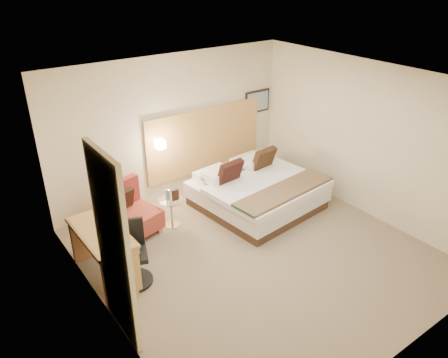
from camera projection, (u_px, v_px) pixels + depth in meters
floor at (256, 253)px, 6.89m from camera, size 4.80×5.00×0.02m
ceiling at (264, 82)px, 5.67m from camera, size 4.80×5.00×0.02m
wall_back at (172, 127)px, 8.10m from camera, size 4.80×0.02×2.70m
wall_front at (418, 264)px, 4.47m from camera, size 4.80×0.02×2.70m
wall_left at (99, 231)px, 5.02m from camera, size 0.02×5.00×2.70m
wall_right at (366, 140)px, 7.55m from camera, size 0.02×5.00×2.70m
headboard_panel at (205, 140)px, 8.61m from camera, size 2.60×0.04×1.30m
art_frame at (257, 101)px, 9.07m from camera, size 0.62×0.03×0.47m
art_canvas at (258, 102)px, 9.05m from camera, size 0.54×0.01×0.39m
lamp_arm at (159, 143)px, 7.94m from camera, size 0.02×0.12×0.02m
lamp_shade at (160, 144)px, 7.89m from camera, size 0.15×0.15×0.15m
curtain at (114, 249)px, 4.92m from camera, size 0.06×0.90×2.42m
bottle_a at (167, 194)px, 7.37m from camera, size 0.05×0.05×0.18m
bottle_b at (168, 195)px, 7.37m from camera, size 0.05×0.05×0.18m
menu_folder at (175, 195)px, 7.34m from camera, size 0.12×0.05×0.20m
bed at (257, 191)px, 8.05m from camera, size 2.16×2.12×0.97m
lounge_chair at (128, 215)px, 7.23m from camera, size 0.99×0.92×0.89m
side_table at (172, 211)px, 7.49m from camera, size 0.45×0.45×0.50m
desk at (104, 241)px, 6.10m from camera, size 0.60×1.27×0.79m
desk_chair at (132, 258)px, 6.13m from camera, size 0.68×0.68×0.93m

